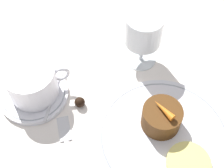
# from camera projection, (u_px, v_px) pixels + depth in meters

# --- Properties ---
(ground_plane) EXTENTS (3.00, 3.00, 0.00)m
(ground_plane) POSITION_uv_depth(u_px,v_px,m) (156.00, 131.00, 0.57)
(ground_plane) COLOR white
(dinner_plate) EXTENTS (0.24, 0.24, 0.01)m
(dinner_plate) POSITION_uv_depth(u_px,v_px,m) (163.00, 137.00, 0.56)
(dinner_plate) COLOR white
(dinner_plate) RESTS_ON ground_plane
(saucer) EXTENTS (0.13, 0.13, 0.01)m
(saucer) POSITION_uv_depth(u_px,v_px,m) (34.00, 94.00, 0.61)
(saucer) COLOR white
(saucer) RESTS_ON ground_plane
(coffee_cup) EXTENTS (0.12, 0.09, 0.06)m
(coffee_cup) POSITION_uv_depth(u_px,v_px,m) (32.00, 82.00, 0.58)
(coffee_cup) COLOR white
(coffee_cup) RESTS_ON saucer
(spoon) EXTENTS (0.07, 0.11, 0.00)m
(spoon) POSITION_uv_depth(u_px,v_px,m) (56.00, 88.00, 0.61)
(spoon) COLOR silver
(spoon) RESTS_ON saucer
(wine_glass) EXTENTS (0.07, 0.07, 0.12)m
(wine_glass) POSITION_uv_depth(u_px,v_px,m) (143.00, 33.00, 0.60)
(wine_glass) COLOR silver
(wine_glass) RESTS_ON ground_plane
(fork) EXTENTS (0.03, 0.20, 0.01)m
(fork) POSITION_uv_depth(u_px,v_px,m) (68.00, 154.00, 0.54)
(fork) COLOR silver
(fork) RESTS_ON ground_plane
(dessert_cake) EXTENTS (0.07, 0.07, 0.04)m
(dessert_cake) POSITION_uv_depth(u_px,v_px,m) (161.00, 117.00, 0.55)
(dessert_cake) COLOR #563314
(dessert_cake) RESTS_ON dinner_plate
(carrot_garnish) EXTENTS (0.03, 0.05, 0.01)m
(carrot_garnish) POSITION_uv_depth(u_px,v_px,m) (164.00, 109.00, 0.52)
(carrot_garnish) COLOR orange
(carrot_garnish) RESTS_ON dessert_cake
(pineapple_slice) EXTENTS (0.07, 0.07, 0.01)m
(pineapple_slice) POSITION_uv_depth(u_px,v_px,m) (188.00, 163.00, 0.52)
(pineapple_slice) COLOR #EFE075
(pineapple_slice) RESTS_ON dinner_plate
(chocolate_truffle) EXTENTS (0.02, 0.02, 0.02)m
(chocolate_truffle) POSITION_uv_depth(u_px,v_px,m) (80.00, 102.00, 0.59)
(chocolate_truffle) COLOR black
(chocolate_truffle) RESTS_ON ground_plane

